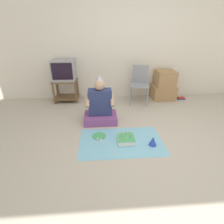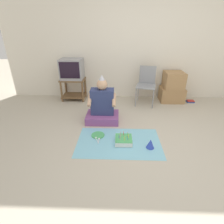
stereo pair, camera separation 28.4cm
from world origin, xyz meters
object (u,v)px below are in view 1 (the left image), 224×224
at_px(cardboard_box_stack, 164,86).
at_px(book_pile, 181,98).
at_px(person_seated, 100,107).
at_px(paper_plate, 99,136).
at_px(party_hat_blue, 153,141).
at_px(tv, 64,70).
at_px(birthday_cake, 126,139).
at_px(folding_chair, 140,82).

distance_m(cardboard_box_stack, book_pile, 0.55).
height_order(person_seated, paper_plate, person_seated).
bearing_deg(party_hat_blue, tv, 129.07).
distance_m(tv, birthday_cake, 2.25).
bearing_deg(paper_plate, folding_chair, 56.37).
relative_size(person_seated, paper_plate, 4.05).
xyz_separation_m(folding_chair, person_seated, (-0.92, -0.89, -0.20)).
distance_m(birthday_cake, paper_plate, 0.45).
relative_size(cardboard_box_stack, paper_plate, 3.26).
xyz_separation_m(folding_chair, paper_plate, (-0.95, -1.43, -0.47)).
relative_size(folding_chair, birthday_cake, 3.25).
relative_size(book_pile, party_hat_blue, 1.24).
bearing_deg(tv, book_pile, -2.39).
bearing_deg(cardboard_box_stack, folding_chair, -167.14).
xyz_separation_m(folding_chair, book_pile, (1.08, 0.07, -0.46)).
distance_m(folding_chair, paper_plate, 1.78).
relative_size(tv, cardboard_box_stack, 0.72).
distance_m(folding_chair, book_pile, 1.18).
height_order(tv, paper_plate, tv).
bearing_deg(person_seated, tv, 126.13).
relative_size(person_seated, birthday_cake, 3.37).
bearing_deg(party_hat_blue, book_pile, 55.49).
height_order(book_pile, paper_plate, book_pile).
bearing_deg(birthday_cake, tv, 123.05).
height_order(tv, person_seated, tv).
xyz_separation_m(tv, paper_plate, (0.76, -1.62, -0.72)).
distance_m(person_seated, paper_plate, 0.60).
height_order(tv, cardboard_box_stack, tv).
bearing_deg(person_seated, folding_chair, 44.18).
relative_size(tv, book_pile, 2.86).
xyz_separation_m(tv, person_seated, (0.79, -1.08, -0.45)).
xyz_separation_m(tv, birthday_cake, (1.17, -1.80, -0.69)).
xyz_separation_m(person_seated, birthday_cake, (0.38, -0.71, -0.24)).
bearing_deg(book_pile, folding_chair, -176.05).
bearing_deg(folding_chair, paper_plate, -123.63).
xyz_separation_m(cardboard_box_stack, person_seated, (-1.55, -1.04, -0.05)).
relative_size(folding_chair, cardboard_box_stack, 1.20).
bearing_deg(person_seated, paper_plate, -93.61).
bearing_deg(cardboard_box_stack, party_hat_blue, -112.91).
distance_m(person_seated, party_hat_blue, 1.15).
distance_m(folding_chair, party_hat_blue, 1.78).
xyz_separation_m(book_pile, party_hat_blue, (-1.24, -1.80, 0.05)).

